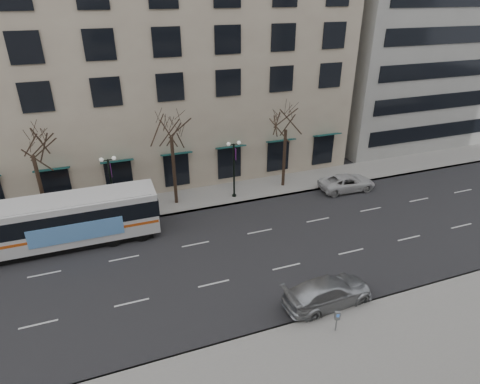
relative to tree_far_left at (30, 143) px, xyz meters
name	(u,v)px	position (x,y,z in m)	size (l,w,h in m)	color
ground	(204,262)	(10.00, -8.80, -6.70)	(160.00, 160.00, 0.00)	black
sidewalk_far	(231,193)	(15.00, 0.20, -6.62)	(80.00, 4.00, 0.15)	gray
building_hotel	(121,41)	(8.00, 12.20, 5.30)	(40.00, 20.00, 24.00)	tan
tree_far_left	(30,143)	(0.00, 0.00, 0.00)	(3.60, 3.60, 8.34)	black
tree_far_mid	(170,126)	(10.00, 0.00, 0.21)	(3.60, 3.60, 8.55)	black
tree_far_right	(286,119)	(20.00, 0.00, -0.28)	(3.60, 3.60, 8.06)	black
lamp_post_left	(112,184)	(5.01, -0.60, -3.75)	(1.22, 0.45, 5.21)	black
lamp_post_right	(234,167)	(15.01, -0.60, -3.75)	(1.22, 0.45, 5.21)	black
city_bus	(60,221)	(1.24, -3.41, -4.71)	(13.46, 3.02, 3.65)	silver
silver_car	(328,292)	(15.74, -15.00, -5.91)	(2.22, 5.47, 1.59)	#AAADB2
white_pickup	(347,183)	(25.17, -2.60, -5.98)	(2.37, 5.14, 1.43)	silver
pay_station	(337,317)	(14.95, -17.14, -5.61)	(0.32, 0.26, 1.29)	gray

